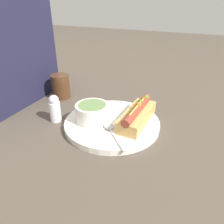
{
  "coord_description": "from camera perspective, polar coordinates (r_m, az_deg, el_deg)",
  "views": [
    {
      "loc": [
        -0.52,
        -0.23,
        0.36
      ],
      "look_at": [
        0.0,
        0.0,
        0.05
      ],
      "focal_mm": 35.0,
      "sensor_mm": 36.0,
      "label": 1
    }
  ],
  "objects": [
    {
      "name": "soup_bowl",
      "position": [
        0.66,
        -5.15,
        0.06
      ],
      "size": [
        0.1,
        0.1,
        0.05
      ],
      "color": "silver",
      "rests_on": "dinner_plate"
    },
    {
      "name": "dinner_plate",
      "position": [
        0.67,
        -0.0,
        -2.95
      ],
      "size": [
        0.29,
        0.29,
        0.02
      ],
      "color": "white",
      "rests_on": "ground_plane"
    },
    {
      "name": "salt_shaker",
      "position": [
        0.71,
        -14.74,
        0.93
      ],
      "size": [
        0.04,
        0.04,
        0.09
      ],
      "color": "silver",
      "rests_on": "ground_plane"
    },
    {
      "name": "seated_diner",
      "position": [
        0.86,
        -25.79,
        16.66
      ],
      "size": [
        0.32,
        0.15,
        0.51
      ],
      "color": "#1E1E38",
      "rests_on": "ground_plane"
    },
    {
      "name": "ground_plane",
      "position": [
        0.68,
        -0.0,
        -3.61
      ],
      "size": [
        4.0,
        4.0,
        0.0
      ],
      "primitive_type": "plane",
      "color": "#4C4238"
    },
    {
      "name": "spoon",
      "position": [
        0.62,
        -0.4,
        -4.48
      ],
      "size": [
        0.11,
        0.11,
        0.01
      ],
      "rotation": [
        0.0,
        0.0,
        0.77
      ],
      "color": "#B7B7BC",
      "rests_on": "dinner_plate"
    },
    {
      "name": "drinking_glass",
      "position": [
        0.87,
        -13.26,
        6.55
      ],
      "size": [
        0.07,
        0.07,
        0.09
      ],
      "color": "#4C2D19",
      "rests_on": "ground_plane"
    },
    {
      "name": "hot_dog",
      "position": [
        0.66,
        6.58,
        -0.7
      ],
      "size": [
        0.19,
        0.07,
        0.06
      ],
      "rotation": [
        0.0,
        0.0,
        -0.03
      ],
      "color": "tan",
      "rests_on": "dinner_plate"
    }
  ]
}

